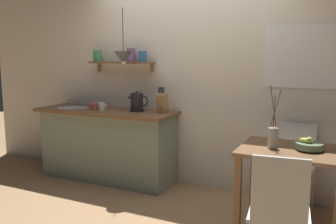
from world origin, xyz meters
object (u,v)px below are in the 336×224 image
Objects in this scene: coffee_mug_spare at (102,107)px; pendant_lamp at (123,58)px; dining_chair_near at (279,209)px; knife_block at (162,103)px; fruit_bowl at (309,145)px; twig_vase at (273,137)px; dining_chair_far at (294,161)px; dining_table at (291,163)px; coffee_mug_by_sink at (95,106)px; electric_kettle at (137,102)px.

pendant_lamp reaches higher than coffee_mug_spare.
knife_block reaches higher than dining_chair_near.
pendant_lamp is (-2.11, 0.33, 0.75)m from fruit_bowl.
dining_chair_far is at bearing 78.23° from twig_vase.
dining_table is 1.69m from knife_block.
fruit_bowl is at bearing -8.07° from coffee_mug_spare.
pendant_lamp is at bearing -173.81° from dining_chair_far.
pendant_lamp reaches higher than dining_chair_near.
coffee_mug_spare is (-2.45, 0.35, 0.14)m from fruit_bowl.
dining_table is 0.77m from dining_chair_near.
dining_chair_near is 7.72× the size of coffee_mug_spare.
dining_table is 0.29m from twig_vase.
coffee_mug_by_sink reaches higher than fruit_bowl.
coffee_mug_spare is (-2.27, -0.20, 0.46)m from dining_chair_far.
coffee_mug_spare is (-0.42, -0.15, -0.06)m from electric_kettle.
dining_table is at bearing -175.34° from fruit_bowl.
knife_block reaches higher than dining_table.
dining_chair_far is at bearing 1.40° from electric_kettle.
dining_chair_far is 1.36× the size of pendant_lamp.
coffee_mug_by_sink is at bearing 162.38° from coffee_mug_spare.
dining_chair_far is at bearing 3.64° from coffee_mug_by_sink.
dining_chair_near is at bearing -87.46° from dining_chair_far.
twig_vase is 4.69× the size of coffee_mug_spare.
coffee_mug_spare reaches higher than coffee_mug_by_sink.
knife_block is 2.34× the size of coffee_mug_by_sink.
coffee_mug_spare is at bearing -175.04° from dining_chair_far.
knife_block reaches higher than coffee_mug_by_sink.
dining_chair_far is 2.33m from coffee_mug_spare.
pendant_lamp is (-1.94, -0.21, 1.06)m from dining_chair_far.
dining_chair_near is 1.04× the size of dining_chair_far.
knife_block is 0.70m from pendant_lamp.
twig_vase is 1.98m from pendant_lamp.
dining_chair_near reaches higher than fruit_bowl.
dining_chair_far is at bearing 93.87° from dining_table.
fruit_bowl is 1.98× the size of coffee_mug_spare.
electric_kettle is at bearing 10.98° from coffee_mug_by_sink.
fruit_bowl is 0.88× the size of electric_kettle.
dining_chair_near is 1.42× the size of pendant_lamp.
dining_chair_far is at bearing 107.91° from fruit_bowl.
pendant_lamp is at bearing 167.80° from twig_vase.
fruit_bowl is 0.75× the size of knife_block.
twig_vase reaches higher than dining_chair_near.
coffee_mug_by_sink is 0.21× the size of pendant_lamp.
dining_table is 1.60× the size of twig_vase.
coffee_mug_spare is 0.18× the size of pendant_lamp.
fruit_bowl is at bearing -13.81° from electric_kettle.
electric_kettle is at bearing 162.17° from twig_vase.
electric_kettle is at bearing 63.52° from pendant_lamp.
coffee_mug_spare is (0.14, -0.04, 0.00)m from coffee_mug_by_sink.
pendant_lamp reaches higher than twig_vase.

